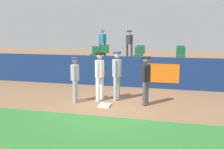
% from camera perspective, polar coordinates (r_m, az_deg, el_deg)
% --- Properties ---
extents(ground_plane, '(60.00, 60.00, 0.00)m').
position_cam_1_polar(ground_plane, '(9.38, -0.35, -7.12)').
color(ground_plane, '#846042').
extents(grass_foreground_strip, '(18.00, 2.80, 0.01)m').
position_cam_1_polar(grass_foreground_strip, '(7.21, -5.51, -12.22)').
color(grass_foreground_strip, '#2D722D').
rests_on(grass_foreground_strip, ground_plane).
extents(first_base, '(0.40, 0.40, 0.08)m').
position_cam_1_polar(first_base, '(9.52, -1.56, -6.64)').
color(first_base, white).
rests_on(first_base, ground_plane).
extents(player_fielder_home, '(0.41, 0.56, 1.86)m').
position_cam_1_polar(player_fielder_home, '(10.21, -2.64, 0.37)').
color(player_fielder_home, white).
rests_on(player_fielder_home, ground_plane).
extents(player_runner_visitor, '(0.38, 0.53, 1.89)m').
position_cam_1_polar(player_runner_visitor, '(10.26, 1.04, 0.53)').
color(player_runner_visitor, '#9EA3AD').
rests_on(player_runner_visitor, ground_plane).
extents(player_coach_visitor, '(0.39, 0.47, 1.70)m').
position_cam_1_polar(player_coach_visitor, '(10.03, -7.96, -0.38)').
color(player_coach_visitor, '#9EA3AD').
rests_on(player_coach_visitor, ground_plane).
extents(player_umpire, '(0.37, 0.49, 1.76)m').
position_cam_1_polar(player_umpire, '(9.60, 7.27, -0.57)').
color(player_umpire, '#4C4C51').
rests_on(player_umpire, ground_plane).
extents(field_wall, '(18.00, 0.26, 1.47)m').
position_cam_1_polar(field_wall, '(12.81, 4.12, 0.60)').
color(field_wall, navy).
rests_on(field_wall, ground_plane).
extents(bleacher_platform, '(18.00, 4.80, 1.01)m').
position_cam_1_polar(bleacher_platform, '(15.36, 5.89, 1.12)').
color(bleacher_platform, '#59595E').
rests_on(bleacher_platform, ground_plane).
extents(seat_front_right, '(0.45, 0.44, 0.84)m').
position_cam_1_polar(seat_front_right, '(13.94, 14.53, 4.12)').
color(seat_front_right, '#4C4C51').
rests_on(seat_front_right, bleacher_platform).
extents(seat_back_right, '(0.46, 0.44, 0.84)m').
position_cam_1_polar(seat_back_right, '(15.74, 14.48, 4.66)').
color(seat_back_right, '#4C4C51').
rests_on(seat_back_right, bleacher_platform).
extents(seat_front_left, '(0.48, 0.44, 0.84)m').
position_cam_1_polar(seat_front_left, '(14.69, -3.51, 4.64)').
color(seat_front_left, '#4C4C51').
rests_on(seat_front_left, bleacher_platform).
extents(seat_front_center, '(0.44, 0.44, 0.84)m').
position_cam_1_polar(seat_front_center, '(14.12, 5.74, 4.42)').
color(seat_front_center, '#4C4C51').
rests_on(seat_front_center, bleacher_platform).
extents(seat_back_center, '(0.48, 0.44, 0.84)m').
position_cam_1_polar(seat_back_center, '(15.92, 6.14, 4.94)').
color(seat_back_center, '#4C4C51').
rests_on(seat_back_center, bleacher_platform).
extents(seat_back_left, '(0.47, 0.44, 0.84)m').
position_cam_1_polar(seat_back_left, '(16.41, -1.56, 5.11)').
color(seat_back_left, '#4C4C51').
rests_on(seat_back_left, bleacher_platform).
extents(spectator_hooded, '(0.47, 0.39, 1.72)m').
position_cam_1_polar(spectator_hooded, '(17.08, 3.75, 7.00)').
color(spectator_hooded, '#33384C').
rests_on(spectator_hooded, bleacher_platform).
extents(spectator_capped, '(0.47, 0.43, 1.76)m').
position_cam_1_polar(spectator_capped, '(17.54, -2.05, 7.16)').
color(spectator_capped, '#33384C').
rests_on(spectator_capped, bleacher_platform).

